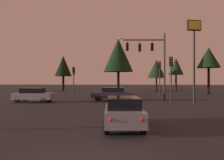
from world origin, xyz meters
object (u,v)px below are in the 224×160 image
object	(u,v)px
tree_center_horizon	(176,66)
tree_right_cluster	(63,66)
tree_lot_edge	(209,58)
car_crossing_left	(34,95)
traffic_light_corner_right	(160,72)
car_crossing_right	(112,94)
traffic_signal_mast_arm	(151,55)
car_nearside_lane	(123,112)
store_sign_illuminated	(194,44)
tree_behind_sign	(156,69)
traffic_light_corner_left	(171,71)
tree_left_far	(118,55)
traffic_light_median	(74,76)

from	to	relation	value
tree_center_horizon	tree_right_cluster	world-z (taller)	tree_right_cluster
tree_lot_edge	car_crossing_left	bearing A→B (deg)	-148.05
traffic_light_corner_right	car_crossing_right	distance (m)	7.21
traffic_signal_mast_arm	car_nearside_lane	world-z (taller)	traffic_signal_mast_arm
store_sign_illuminated	tree_center_horizon	world-z (taller)	store_sign_illuminated
car_crossing_left	tree_lot_edge	size ratio (longest dim) A/B	0.54
car_crossing_left	tree_center_horizon	world-z (taller)	tree_center_horizon
tree_center_horizon	tree_behind_sign	bearing A→B (deg)	-149.99
store_sign_illuminated	tree_center_horizon	bearing A→B (deg)	81.08
traffic_light_corner_left	tree_center_horizon	xyz separation A→B (m)	(6.37, 26.37, 2.07)
traffic_light_corner_left	tree_center_horizon	size ratio (longest dim) A/B	0.64
traffic_signal_mast_arm	tree_center_horizon	bearing A→B (deg)	70.59
traffic_light_corner_right	tree_center_horizon	distance (m)	20.12
store_sign_illuminated	tree_left_far	bearing A→B (deg)	120.88
traffic_signal_mast_arm	tree_behind_sign	bearing A→B (deg)	80.42
tree_behind_sign	tree_right_cluster	bearing A→B (deg)	172.11
traffic_light_median	car_crossing_left	xyz separation A→B (m)	(-3.29, -4.19, -2.04)
car_nearside_lane	tree_lot_edge	bearing A→B (deg)	62.32
tree_lot_edge	traffic_light_median	bearing A→B (deg)	-152.60
car_crossing_right	tree_left_far	distance (m)	11.20
car_crossing_left	traffic_signal_mast_arm	bearing A→B (deg)	11.83
tree_center_horizon	tree_lot_edge	xyz separation A→B (m)	(3.13, -10.02, 0.81)
tree_behind_sign	car_crossing_left	bearing A→B (deg)	-125.80
tree_right_cluster	tree_lot_edge	bearing A→B (deg)	-20.20
traffic_light_corner_left	tree_behind_sign	distance (m)	23.89
tree_right_cluster	traffic_light_corner_right	bearing A→B (deg)	-46.35
tree_left_far	traffic_light_median	bearing A→B (deg)	-123.54
tree_behind_sign	tree_left_far	xyz separation A→B (m)	(-7.39, -9.98, 1.69)
car_crossing_right	tree_right_cluster	bearing A→B (deg)	118.96
traffic_light_corner_right	tree_lot_edge	distance (m)	13.32
traffic_signal_mast_arm	tree_right_cluster	bearing A→B (deg)	127.14
tree_center_horizon	car_nearside_lane	bearing A→B (deg)	-106.41
car_crossing_right	tree_behind_sign	bearing A→B (deg)	68.64
traffic_light_corner_right	tree_lot_edge	size ratio (longest dim) A/B	0.61
tree_center_horizon	store_sign_illuminated	bearing A→B (deg)	-98.92
car_nearside_lane	tree_right_cluster	bearing A→B (deg)	110.78
traffic_light_median	store_sign_illuminated	size ratio (longest dim) A/B	0.49
traffic_signal_mast_arm	car_crossing_left	size ratio (longest dim) A/B	1.82
car_nearside_lane	store_sign_illuminated	distance (m)	13.65
traffic_light_corner_right	car_crossing_left	world-z (taller)	traffic_light_corner_right
traffic_light_corner_right	car_nearside_lane	bearing A→B (deg)	-104.23
tree_right_cluster	store_sign_illuminated	bearing A→B (deg)	-51.48
car_crossing_right	car_crossing_left	bearing A→B (deg)	-163.60
traffic_light_corner_right	car_crossing_right	bearing A→B (deg)	-150.87
tree_behind_sign	tree_right_cluster	distance (m)	20.36
traffic_light_median	car_crossing_right	xyz separation A→B (m)	(4.96, -1.76, -2.04)
car_nearside_lane	tree_center_horizon	size ratio (longest dim) A/B	0.59
tree_behind_sign	tree_center_horizon	xyz separation A→B (m)	(4.49, 2.59, 0.63)
traffic_signal_mast_arm	traffic_light_corner_left	distance (m)	4.97
traffic_light_corner_left	tree_lot_edge	world-z (taller)	tree_lot_edge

